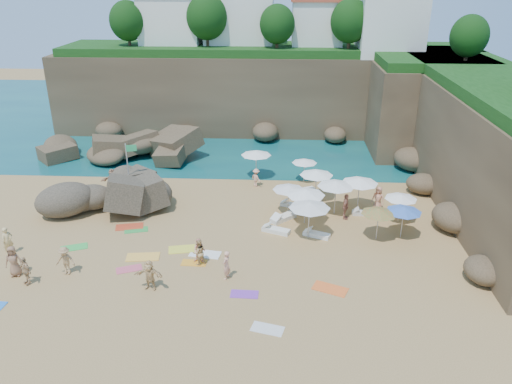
{
  "coord_description": "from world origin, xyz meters",
  "views": [
    {
      "loc": [
        3.63,
        -27.79,
        15.53
      ],
      "look_at": [
        2.0,
        3.0,
        2.0
      ],
      "focal_mm": 35.0,
      "sensor_mm": 36.0,
      "label": 1
    }
  ],
  "objects_px": {
    "rock_outcrop": "(112,203)",
    "lounger_0": "(304,190)",
    "person_stand_4": "(378,199)",
    "person_stand_1": "(199,252)",
    "person_stand_5": "(113,181)",
    "parasol_1": "(305,161)",
    "person_stand_6": "(226,265)",
    "person_stand_3": "(346,207)",
    "person_stand_0": "(8,241)",
    "flag_pole": "(129,163)",
    "person_stand_2": "(256,178)",
    "parasol_2": "(317,173)",
    "parasol_0": "(256,153)"
  },
  "relations": [
    {
      "from": "person_stand_2",
      "to": "person_stand_5",
      "type": "xyz_separation_m",
      "value": [
        -10.97,
        -1.63,
        0.19
      ]
    },
    {
      "from": "parasol_2",
      "to": "person_stand_0",
      "type": "distance_m",
      "value": 20.9
    },
    {
      "from": "person_stand_1",
      "to": "person_stand_5",
      "type": "height_order",
      "value": "person_stand_5"
    },
    {
      "from": "rock_outcrop",
      "to": "flag_pole",
      "type": "bearing_deg",
      "value": 41.41
    },
    {
      "from": "rock_outcrop",
      "to": "lounger_0",
      "type": "distance_m",
      "value": 14.55
    },
    {
      "from": "person_stand_2",
      "to": "person_stand_5",
      "type": "height_order",
      "value": "person_stand_5"
    },
    {
      "from": "lounger_0",
      "to": "flag_pole",
      "type": "bearing_deg",
      "value": 159.47
    },
    {
      "from": "parasol_0",
      "to": "person_stand_1",
      "type": "xyz_separation_m",
      "value": [
        -2.58,
        -13.64,
        -1.36
      ]
    },
    {
      "from": "flag_pole",
      "to": "person_stand_2",
      "type": "bearing_deg",
      "value": 15.37
    },
    {
      "from": "lounger_0",
      "to": "person_stand_6",
      "type": "height_order",
      "value": "person_stand_6"
    },
    {
      "from": "lounger_0",
      "to": "person_stand_3",
      "type": "distance_m",
      "value": 5.23
    },
    {
      "from": "person_stand_0",
      "to": "person_stand_1",
      "type": "distance_m",
      "value": 11.63
    },
    {
      "from": "rock_outcrop",
      "to": "person_stand_1",
      "type": "distance_m",
      "value": 11.29
    },
    {
      "from": "flag_pole",
      "to": "person_stand_4",
      "type": "distance_m",
      "value": 18.24
    },
    {
      "from": "person_stand_5",
      "to": "person_stand_1",
      "type": "bearing_deg",
      "value": -57.42
    },
    {
      "from": "parasol_1",
      "to": "person_stand_2",
      "type": "height_order",
      "value": "parasol_1"
    },
    {
      "from": "flag_pole",
      "to": "parasol_1",
      "type": "xyz_separation_m",
      "value": [
        13.06,
        3.79,
        -0.94
      ]
    },
    {
      "from": "parasol_1",
      "to": "person_stand_4",
      "type": "bearing_deg",
      "value": -46.23
    },
    {
      "from": "person_stand_3",
      "to": "person_stand_5",
      "type": "height_order",
      "value": "person_stand_5"
    },
    {
      "from": "parasol_1",
      "to": "person_stand_3",
      "type": "relative_size",
      "value": 1.11
    },
    {
      "from": "parasol_2",
      "to": "person_stand_1",
      "type": "bearing_deg",
      "value": -127.29
    },
    {
      "from": "person_stand_0",
      "to": "person_stand_2",
      "type": "relative_size",
      "value": 1.19
    },
    {
      "from": "parasol_1",
      "to": "person_stand_6",
      "type": "relative_size",
      "value": 1.19
    },
    {
      "from": "parasol_1",
      "to": "lounger_0",
      "type": "xyz_separation_m",
      "value": [
        -0.04,
        -2.17,
        -1.63
      ]
    },
    {
      "from": "parasol_1",
      "to": "person_stand_4",
      "type": "relative_size",
      "value": 1.09
    },
    {
      "from": "parasol_0",
      "to": "flag_pole",
      "type": "bearing_deg",
      "value": -154.13
    },
    {
      "from": "parasol_2",
      "to": "lounger_0",
      "type": "xyz_separation_m",
      "value": [
        -0.78,
        1.32,
        -2.01
      ]
    },
    {
      "from": "parasol_0",
      "to": "person_stand_1",
      "type": "bearing_deg",
      "value": -100.71
    },
    {
      "from": "lounger_0",
      "to": "person_stand_1",
      "type": "height_order",
      "value": "person_stand_1"
    },
    {
      "from": "lounger_0",
      "to": "person_stand_3",
      "type": "bearing_deg",
      "value": -87.06
    },
    {
      "from": "person_stand_1",
      "to": "person_stand_5",
      "type": "distance_m",
      "value": 13.09
    },
    {
      "from": "flag_pole",
      "to": "person_stand_3",
      "type": "distance_m",
      "value": 16.01
    },
    {
      "from": "person_stand_1",
      "to": "person_stand_4",
      "type": "relative_size",
      "value": 0.85
    },
    {
      "from": "person_stand_4",
      "to": "person_stand_6",
      "type": "relative_size",
      "value": 1.09
    },
    {
      "from": "person_stand_0",
      "to": "person_stand_1",
      "type": "bearing_deg",
      "value": -55.26
    },
    {
      "from": "rock_outcrop",
      "to": "person_stand_3",
      "type": "distance_m",
      "value": 17.03
    },
    {
      "from": "parasol_0",
      "to": "lounger_0",
      "type": "distance_m",
      "value": 5.2
    },
    {
      "from": "person_stand_5",
      "to": "person_stand_3",
      "type": "bearing_deg",
      "value": -18.89
    },
    {
      "from": "parasol_2",
      "to": "person_stand_4",
      "type": "xyz_separation_m",
      "value": [
        4.3,
        -1.76,
        -1.21
      ]
    },
    {
      "from": "parasol_0",
      "to": "lounger_0",
      "type": "relative_size",
      "value": 1.44
    },
    {
      "from": "person_stand_2",
      "to": "person_stand_6",
      "type": "height_order",
      "value": "person_stand_6"
    },
    {
      "from": "parasol_1",
      "to": "person_stand_2",
      "type": "xyz_separation_m",
      "value": [
        -3.82,
        -1.25,
        -1.02
      ]
    },
    {
      "from": "rock_outcrop",
      "to": "person_stand_4",
      "type": "distance_m",
      "value": 19.39
    },
    {
      "from": "lounger_0",
      "to": "person_stand_0",
      "type": "xyz_separation_m",
      "value": [
        -18.08,
        -10.26,
        0.75
      ]
    },
    {
      "from": "person_stand_4",
      "to": "parasol_2",
      "type": "bearing_deg",
      "value": -170.44
    },
    {
      "from": "rock_outcrop",
      "to": "parasol_2",
      "type": "xyz_separation_m",
      "value": [
        15.07,
        1.42,
        2.14
      ]
    },
    {
      "from": "parasol_2",
      "to": "flag_pole",
      "type": "bearing_deg",
      "value": -178.77
    },
    {
      "from": "parasol_2",
      "to": "person_stand_4",
      "type": "relative_size",
      "value": 1.32
    },
    {
      "from": "person_stand_5",
      "to": "parasol_0",
      "type": "bearing_deg",
      "value": 11.21
    },
    {
      "from": "person_stand_2",
      "to": "person_stand_3",
      "type": "distance_m",
      "value": 8.37
    }
  ]
}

